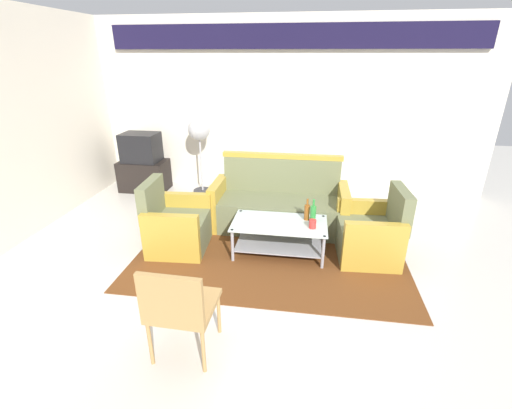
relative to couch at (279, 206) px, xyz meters
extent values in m
plane|color=beige|center=(-0.01, -1.43, -0.32)|extent=(14.00, 14.00, 0.00)
cube|color=silver|center=(-0.01, 1.63, 1.08)|extent=(6.52, 0.12, 2.80)
cube|color=#191433|center=(-0.01, 1.54, 2.15)|extent=(5.76, 0.08, 0.36)
cube|color=brown|center=(-0.03, -0.69, -0.31)|extent=(3.14, 2.16, 0.01)
cube|color=#6B704C|center=(0.00, -0.05, -0.10)|extent=(1.60, 0.70, 0.42)
cube|color=#6B704C|center=(0.00, 0.27, 0.35)|extent=(1.60, 0.14, 0.48)
cube|color=#B79333|center=(0.84, -0.06, 0.00)|extent=(0.12, 0.70, 0.62)
cube|color=#B79333|center=(-0.84, -0.05, 0.00)|extent=(0.12, 0.70, 0.62)
cube|color=#B79333|center=(0.00, 0.27, 0.62)|extent=(1.64, 0.10, 0.06)
cube|color=#6B704C|center=(-1.15, -0.75, -0.11)|extent=(0.70, 0.64, 0.40)
cube|color=#6B704C|center=(-1.46, -0.77, 0.32)|extent=(0.16, 0.61, 0.45)
cube|color=#B79333|center=(-1.17, -0.42, -0.02)|extent=(0.67, 0.14, 0.58)
cube|color=#B79333|center=(-1.13, -1.08, -0.02)|extent=(0.67, 0.14, 0.58)
cube|color=#6B704C|center=(1.09, -0.63, -0.11)|extent=(0.69, 0.64, 0.40)
cube|color=#6B704C|center=(1.40, -0.61, 0.32)|extent=(0.15, 0.61, 0.45)
cube|color=#B79333|center=(1.11, -0.96, -0.02)|extent=(0.66, 0.14, 0.58)
cube|color=#B79333|center=(1.07, -0.30, -0.02)|extent=(0.66, 0.14, 0.58)
cube|color=silver|center=(0.07, -0.72, 0.09)|extent=(1.10, 0.60, 0.02)
cube|color=#9E9EA5|center=(0.07, -0.72, -0.19)|extent=(1.00, 0.52, 0.02)
cylinder|color=#9E9EA5|center=(-0.44, -0.46, -0.11)|extent=(0.04, 0.04, 0.40)
cylinder|color=#9E9EA5|center=(0.58, -0.46, -0.11)|extent=(0.04, 0.04, 0.40)
cylinder|color=#9E9EA5|center=(-0.44, -0.98, -0.11)|extent=(0.04, 0.04, 0.40)
cylinder|color=#9E9EA5|center=(0.58, -0.98, -0.11)|extent=(0.04, 0.04, 0.40)
cylinder|color=brown|center=(0.38, -0.59, 0.19)|extent=(0.06, 0.06, 0.18)
cylinder|color=brown|center=(0.38, -0.59, 0.32)|extent=(0.02, 0.02, 0.08)
cylinder|color=#2D8C38|center=(0.45, -0.65, 0.19)|extent=(0.07, 0.07, 0.20)
cylinder|color=#2D8C38|center=(0.45, -0.65, 0.34)|extent=(0.03, 0.03, 0.09)
cylinder|color=red|center=(0.45, -0.80, 0.14)|extent=(0.08, 0.08, 0.10)
cube|color=black|center=(-2.47, 1.12, -0.06)|extent=(0.80, 0.50, 0.52)
cube|color=black|center=(-2.47, 1.12, 0.44)|extent=(0.61, 0.45, 0.48)
cube|color=black|center=(-2.46, 1.34, 0.44)|extent=(0.51, 0.01, 0.36)
cylinder|color=#2D2D33|center=(-1.44, 1.17, -0.30)|extent=(0.32, 0.32, 0.03)
cylinder|color=#B2B2B7|center=(-1.44, 1.17, 0.19)|extent=(0.03, 0.03, 0.95)
sphere|color=#B2B2B7|center=(-1.44, 1.17, 0.77)|extent=(0.36, 0.36, 0.36)
cube|color=#AD844C|center=(-0.53, -2.32, 0.10)|extent=(0.49, 0.49, 0.04)
cube|color=#AD844C|center=(-0.54, -2.54, 0.32)|extent=(0.48, 0.05, 0.40)
cylinder|color=#AD844C|center=(-0.74, -2.10, -0.11)|extent=(0.03, 0.03, 0.42)
cylinder|color=#AD844C|center=(-0.32, -2.11, -0.11)|extent=(0.03, 0.03, 0.42)
cylinder|color=#AD844C|center=(-0.75, -2.52, -0.11)|extent=(0.03, 0.03, 0.42)
cylinder|color=#AD844C|center=(-0.33, -2.53, -0.11)|extent=(0.03, 0.03, 0.42)
camera|label=1|loc=(0.35, -4.43, 1.91)|focal=24.87mm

